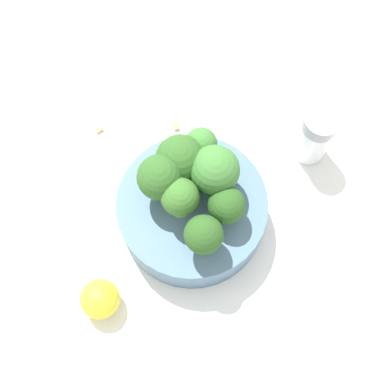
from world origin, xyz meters
TOP-DOWN VIEW (x-y plane):
  - ground_plane at (0.00, 0.00)m, footprint 3.00×3.00m
  - bowl at (0.00, 0.00)m, footprint 0.16×0.16m
  - broccoli_floret_0 at (0.03, 0.01)m, footprint 0.05×0.05m
  - broccoli_floret_1 at (-0.02, 0.03)m, footprint 0.04×0.04m
  - broccoli_floret_2 at (-0.01, -0.04)m, footprint 0.04×0.04m
  - broccoli_floret_3 at (-0.01, -0.00)m, footprint 0.04×0.04m
  - broccoli_floret_4 at (0.02, -0.03)m, footprint 0.04×0.04m
  - broccoli_floret_5 at (0.01, 0.03)m, footprint 0.05×0.05m
  - broccoli_floret_6 at (0.03, 0.04)m, footprint 0.03×0.03m
  - pepper_shaker at (0.16, -0.00)m, footprint 0.04×0.04m
  - lemon_wedge at (-0.13, -0.03)m, footprint 0.04×0.04m
  - almond_crumb_0 at (0.04, 0.11)m, footprint 0.01×0.01m
  - almond_crumb_1 at (-0.04, 0.15)m, footprint 0.01×0.01m

SIDE VIEW (x-z plane):
  - ground_plane at x=0.00m, z-range 0.00..0.00m
  - almond_crumb_1 at x=-0.04m, z-range 0.00..0.01m
  - almond_crumb_0 at x=0.04m, z-range 0.00..0.01m
  - lemon_wedge at x=-0.13m, z-range 0.00..0.04m
  - bowl at x=0.00m, z-range 0.00..0.05m
  - pepper_shaker at x=0.16m, z-range 0.00..0.08m
  - broccoli_floret_4 at x=0.02m, z-range 0.05..0.10m
  - broccoli_floret_6 at x=0.03m, z-range 0.05..0.10m
  - broccoli_floret_2 at x=-0.01m, z-range 0.06..0.11m
  - broccoli_floret_3 at x=-0.01m, z-range 0.06..0.11m
  - broccoli_floret_5 at x=0.01m, z-range 0.05..0.11m
  - broccoli_floret_0 at x=0.03m, z-range 0.06..0.12m
  - broccoli_floret_1 at x=-0.02m, z-range 0.06..0.12m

